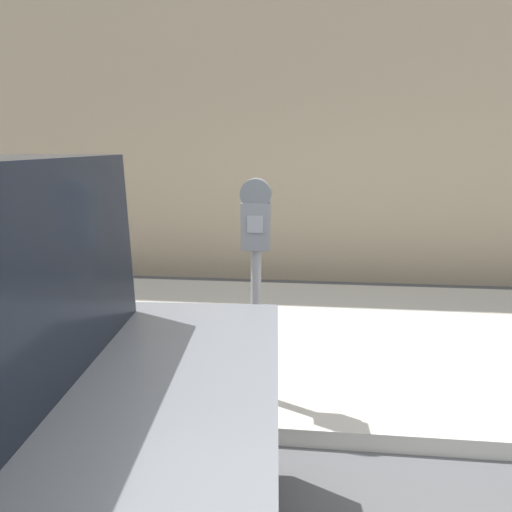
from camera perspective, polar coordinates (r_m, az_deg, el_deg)
sidewalk at (r=4.00m, az=0.48°, el=-11.32°), size 24.00×2.80×0.13m
building_facade at (r=5.83m, az=2.51°, el=31.18°), size 24.00×0.30×6.90m
parking_meter at (r=2.59m, az=-0.00°, el=0.36°), size 0.19×0.13×1.54m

